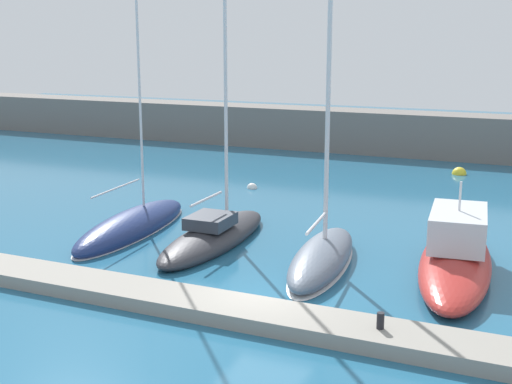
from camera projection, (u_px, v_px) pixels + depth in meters
ground_plane at (262, 303)px, 20.85m from camera, size 120.00×120.00×0.00m
dock_pier at (244, 312)px, 19.64m from camera, size 24.93×1.75×0.42m
breakwater_seawall at (434, 135)px, 46.08m from camera, size 108.00×3.14×2.87m
sailboat_navy_nearest at (133, 226)px, 28.49m from camera, size 2.75×8.51×13.06m
sailboat_charcoal_second at (214, 234)px, 26.81m from camera, size 2.35×8.10×15.02m
sailboat_slate_third at (322, 254)px, 24.08m from camera, size 2.52×7.06×15.41m
motorboat_red_fourth at (456, 255)px, 23.50m from camera, size 3.32×9.40×3.39m
mooring_buoy_yellow at (459, 174)px, 40.38m from camera, size 0.84×0.84×0.84m
mooring_buoy_white at (252, 188)px, 36.64m from camera, size 0.55×0.55×0.55m
dock_bollard at (380, 321)px, 17.97m from camera, size 0.20×0.20×0.44m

